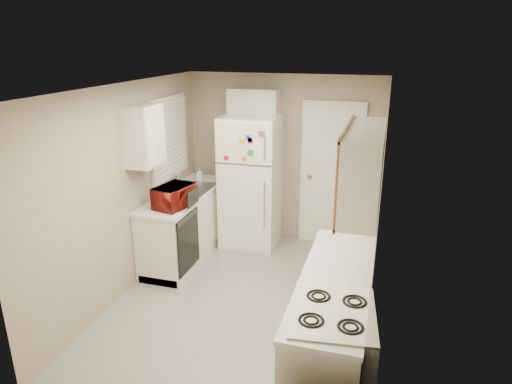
# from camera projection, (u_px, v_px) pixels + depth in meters

# --- Properties ---
(floor) EXTENTS (3.80, 3.80, 0.00)m
(floor) POSITION_uv_depth(u_px,v_px,m) (244.00, 300.00, 5.24)
(floor) COLOR #A9A49D
(floor) RESTS_ON ground
(ceiling) EXTENTS (3.80, 3.80, 0.00)m
(ceiling) POSITION_uv_depth(u_px,v_px,m) (242.00, 87.00, 4.47)
(ceiling) COLOR white
(ceiling) RESTS_ON floor
(wall_left) EXTENTS (3.80, 3.80, 0.00)m
(wall_left) POSITION_uv_depth(u_px,v_px,m) (127.00, 190.00, 5.23)
(wall_left) COLOR tan
(wall_left) RESTS_ON floor
(wall_right) EXTENTS (3.80, 3.80, 0.00)m
(wall_right) POSITION_uv_depth(u_px,v_px,m) (378.00, 216.00, 4.48)
(wall_right) COLOR tan
(wall_right) RESTS_ON floor
(wall_back) EXTENTS (2.80, 2.80, 0.00)m
(wall_back) POSITION_uv_depth(u_px,v_px,m) (283.00, 159.00, 6.58)
(wall_back) COLOR tan
(wall_back) RESTS_ON floor
(wall_front) EXTENTS (2.80, 2.80, 0.00)m
(wall_front) POSITION_uv_depth(u_px,v_px,m) (157.00, 293.00, 3.12)
(wall_front) COLOR tan
(wall_front) RESTS_ON floor
(left_counter) EXTENTS (0.60, 1.80, 0.90)m
(left_counter) POSITION_uv_depth(u_px,v_px,m) (187.00, 224.00, 6.20)
(left_counter) COLOR silver
(left_counter) RESTS_ON floor
(dishwasher) EXTENTS (0.03, 0.58, 0.72)m
(dishwasher) POSITION_uv_depth(u_px,v_px,m) (188.00, 242.00, 5.57)
(dishwasher) COLOR black
(dishwasher) RESTS_ON floor
(sink) EXTENTS (0.54, 0.74, 0.16)m
(sink) POSITION_uv_depth(u_px,v_px,m) (190.00, 192.00, 6.21)
(sink) COLOR gray
(sink) RESTS_ON left_counter
(microwave) EXTENTS (0.53, 0.36, 0.32)m
(microwave) POSITION_uv_depth(u_px,v_px,m) (174.00, 195.00, 5.52)
(microwave) COLOR maroon
(microwave) RESTS_ON left_counter
(soap_bottle) EXTENTS (0.09, 0.09, 0.17)m
(soap_bottle) POSITION_uv_depth(u_px,v_px,m) (200.00, 173.00, 6.59)
(soap_bottle) COLOR silver
(soap_bottle) RESTS_ON left_counter
(window_blinds) EXTENTS (0.10, 0.98, 1.08)m
(window_blinds) POSITION_uv_depth(u_px,v_px,m) (169.00, 138.00, 6.04)
(window_blinds) COLOR silver
(window_blinds) RESTS_ON wall_left
(upper_cabinet_left) EXTENTS (0.30, 0.45, 0.70)m
(upper_cabinet_left) POSITION_uv_depth(u_px,v_px,m) (144.00, 136.00, 5.19)
(upper_cabinet_left) COLOR silver
(upper_cabinet_left) RESTS_ON wall_left
(refrigerator) EXTENTS (0.79, 0.77, 1.87)m
(refrigerator) POSITION_uv_depth(u_px,v_px,m) (251.00, 182.00, 6.42)
(refrigerator) COLOR white
(refrigerator) RESTS_ON floor
(cabinet_over_fridge) EXTENTS (0.70, 0.30, 0.40)m
(cabinet_over_fridge) POSITION_uv_depth(u_px,v_px,m) (254.00, 103.00, 6.29)
(cabinet_over_fridge) COLOR silver
(cabinet_over_fridge) RESTS_ON wall_back
(interior_door) EXTENTS (0.86, 0.06, 2.08)m
(interior_door) POSITION_uv_depth(u_px,v_px,m) (331.00, 176.00, 6.41)
(interior_door) COLOR white
(interior_door) RESTS_ON floor
(right_counter) EXTENTS (0.60, 2.00, 0.90)m
(right_counter) POSITION_uv_depth(u_px,v_px,m) (333.00, 322.00, 4.07)
(right_counter) COLOR silver
(right_counter) RESTS_ON floor
(stove) EXTENTS (0.70, 0.83, 0.93)m
(stove) POSITION_uv_depth(u_px,v_px,m) (330.00, 361.00, 3.56)
(stove) COLOR white
(stove) RESTS_ON floor
(upper_cabinet_right) EXTENTS (0.30, 1.20, 0.70)m
(upper_cabinet_right) POSITION_uv_depth(u_px,v_px,m) (364.00, 169.00, 3.87)
(upper_cabinet_right) COLOR silver
(upper_cabinet_right) RESTS_ON wall_right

